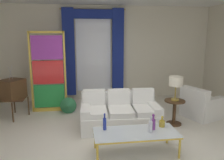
{
  "coord_description": "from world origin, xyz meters",
  "views": [
    {
      "loc": [
        -0.71,
        -4.39,
        2.14
      ],
      "look_at": [
        0.05,
        0.9,
        1.05
      ],
      "focal_mm": 36.87,
      "sensor_mm": 36.0,
      "label": 1
    }
  ],
  "objects_px": {
    "vintage_tv": "(12,90)",
    "stained_glass_divider": "(48,74)",
    "peacock_figurine": "(68,106)",
    "round_side_table": "(174,110)",
    "bottle_crystal_tall": "(153,123)",
    "bottle_ruby_flask": "(150,126)",
    "bottle_blue_decanter": "(105,123)",
    "armchair_white": "(200,106)",
    "coffee_table": "(136,134)",
    "couch_white_long": "(120,114)",
    "bottle_amber_squat": "(162,123)",
    "table_lamp_brass": "(176,82)"
  },
  "relations": [
    {
      "from": "vintage_tv",
      "to": "bottle_crystal_tall",
      "type": "bearing_deg",
      "value": -35.7
    },
    {
      "from": "coffee_table",
      "to": "peacock_figurine",
      "type": "distance_m",
      "value": 2.62
    },
    {
      "from": "round_side_table",
      "to": "coffee_table",
      "type": "bearing_deg",
      "value": -136.12
    },
    {
      "from": "vintage_tv",
      "to": "round_side_table",
      "type": "height_order",
      "value": "vintage_tv"
    },
    {
      "from": "bottle_blue_decanter",
      "to": "stained_glass_divider",
      "type": "relative_size",
      "value": 0.14
    },
    {
      "from": "peacock_figurine",
      "to": "round_side_table",
      "type": "xyz_separation_m",
      "value": [
        2.53,
        -1.09,
        0.14
      ]
    },
    {
      "from": "bottle_ruby_flask",
      "to": "vintage_tv",
      "type": "relative_size",
      "value": 0.22
    },
    {
      "from": "bottle_blue_decanter",
      "to": "vintage_tv",
      "type": "xyz_separation_m",
      "value": [
        -2.14,
        2.05,
        0.19
      ]
    },
    {
      "from": "peacock_figurine",
      "to": "round_side_table",
      "type": "height_order",
      "value": "round_side_table"
    },
    {
      "from": "couch_white_long",
      "to": "armchair_white",
      "type": "height_order",
      "value": "couch_white_long"
    },
    {
      "from": "bottle_crystal_tall",
      "to": "coffee_table",
      "type": "bearing_deg",
      "value": -170.35
    },
    {
      "from": "vintage_tv",
      "to": "stained_glass_divider",
      "type": "relative_size",
      "value": 0.61
    },
    {
      "from": "vintage_tv",
      "to": "stained_glass_divider",
      "type": "distance_m",
      "value": 1.0
    },
    {
      "from": "bottle_ruby_flask",
      "to": "round_side_table",
      "type": "distance_m",
      "value": 1.59
    },
    {
      "from": "bottle_amber_squat",
      "to": "armchair_white",
      "type": "bearing_deg",
      "value": 41.72
    },
    {
      "from": "bottle_crystal_tall",
      "to": "bottle_ruby_flask",
      "type": "bearing_deg",
      "value": -127.47
    },
    {
      "from": "coffee_table",
      "to": "bottle_crystal_tall",
      "type": "height_order",
      "value": "bottle_crystal_tall"
    },
    {
      "from": "armchair_white",
      "to": "round_side_table",
      "type": "distance_m",
      "value": 0.94
    },
    {
      "from": "bottle_blue_decanter",
      "to": "armchair_white",
      "type": "relative_size",
      "value": 0.3
    },
    {
      "from": "bottle_crystal_tall",
      "to": "stained_glass_divider",
      "type": "bearing_deg",
      "value": 130.25
    },
    {
      "from": "vintage_tv",
      "to": "round_side_table",
      "type": "bearing_deg",
      "value": -14.84
    },
    {
      "from": "coffee_table",
      "to": "bottle_crystal_tall",
      "type": "bearing_deg",
      "value": 9.65
    },
    {
      "from": "bottle_blue_decanter",
      "to": "stained_glass_divider",
      "type": "distance_m",
      "value": 2.78
    },
    {
      "from": "bottle_crystal_tall",
      "to": "vintage_tv",
      "type": "relative_size",
      "value": 0.22
    },
    {
      "from": "couch_white_long",
      "to": "bottle_ruby_flask",
      "type": "bearing_deg",
      "value": -75.5
    },
    {
      "from": "couch_white_long",
      "to": "vintage_tv",
      "type": "relative_size",
      "value": 1.33
    },
    {
      "from": "couch_white_long",
      "to": "bottle_ruby_flask",
      "type": "relative_size",
      "value": 5.97
    },
    {
      "from": "bottle_crystal_tall",
      "to": "bottle_amber_squat",
      "type": "distance_m",
      "value": 0.24
    },
    {
      "from": "armchair_white",
      "to": "stained_glass_divider",
      "type": "xyz_separation_m",
      "value": [
        -3.91,
        1.04,
        0.77
      ]
    },
    {
      "from": "bottle_amber_squat",
      "to": "vintage_tv",
      "type": "relative_size",
      "value": 0.16
    },
    {
      "from": "peacock_figurine",
      "to": "armchair_white",
      "type": "bearing_deg",
      "value": -12.05
    },
    {
      "from": "bottle_amber_squat",
      "to": "bottle_ruby_flask",
      "type": "bearing_deg",
      "value": -143.82
    },
    {
      "from": "couch_white_long",
      "to": "bottle_crystal_tall",
      "type": "xyz_separation_m",
      "value": [
        0.41,
        -1.17,
        0.22
      ]
    },
    {
      "from": "vintage_tv",
      "to": "armchair_white",
      "type": "relative_size",
      "value": 1.28
    },
    {
      "from": "bottle_blue_decanter",
      "to": "stained_glass_divider",
      "type": "bearing_deg",
      "value": 117.71
    },
    {
      "from": "coffee_table",
      "to": "stained_glass_divider",
      "type": "bearing_deg",
      "value": 124.91
    },
    {
      "from": "bottle_amber_squat",
      "to": "armchair_white",
      "type": "relative_size",
      "value": 0.2
    },
    {
      "from": "round_side_table",
      "to": "armchair_white",
      "type": "bearing_deg",
      "value": 22.6
    },
    {
      "from": "peacock_figurine",
      "to": "table_lamp_brass",
      "type": "xyz_separation_m",
      "value": [
        2.53,
        -1.09,
        0.81
      ]
    },
    {
      "from": "table_lamp_brass",
      "to": "coffee_table",
      "type": "bearing_deg",
      "value": -136.12
    },
    {
      "from": "bottle_blue_decanter",
      "to": "bottle_crystal_tall",
      "type": "height_order",
      "value": "bottle_blue_decanter"
    },
    {
      "from": "bottle_ruby_flask",
      "to": "vintage_tv",
      "type": "distance_m",
      "value": 3.72
    },
    {
      "from": "table_lamp_brass",
      "to": "armchair_white",
      "type": "bearing_deg",
      "value": 22.6
    },
    {
      "from": "bottle_crystal_tall",
      "to": "bottle_ruby_flask",
      "type": "distance_m",
      "value": 0.14
    },
    {
      "from": "couch_white_long",
      "to": "bottle_amber_squat",
      "type": "bearing_deg",
      "value": -59.55
    },
    {
      "from": "couch_white_long",
      "to": "bottle_blue_decanter",
      "type": "relative_size",
      "value": 5.73
    },
    {
      "from": "armchair_white",
      "to": "bottle_blue_decanter",
      "type": "bearing_deg",
      "value": -152.53
    },
    {
      "from": "peacock_figurine",
      "to": "bottle_crystal_tall",
      "type": "bearing_deg",
      "value": -53.63
    },
    {
      "from": "coffee_table",
      "to": "armchair_white",
      "type": "distance_m",
      "value": 2.61
    },
    {
      "from": "bottle_amber_squat",
      "to": "round_side_table",
      "type": "xyz_separation_m",
      "value": [
        0.69,
        1.03,
        -0.13
      ]
    }
  ]
}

